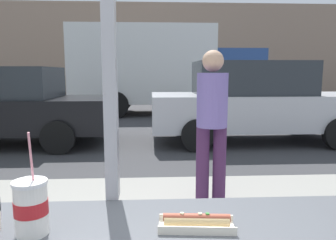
{
  "coord_description": "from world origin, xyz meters",
  "views": [
    {
      "loc": [
        0.16,
        -1.19,
        1.52
      ],
      "look_at": [
        0.32,
        1.85,
        1.07
      ],
      "focal_mm": 34.41,
      "sensor_mm": 36.0,
      "label": 1
    }
  ],
  "objects": [
    {
      "name": "window_wall",
      "position": [
        0.0,
        0.08,
        1.77
      ],
      "size": [
        2.85,
        0.2,
        2.9
      ],
      "color": "#423D38",
      "rests_on": "ground"
    },
    {
      "name": "pedestrian",
      "position": [
        0.79,
        2.1,
        1.05
      ],
      "size": [
        0.32,
        0.32,
        1.63
      ],
      "color": "#432348",
      "rests_on": "sidewalk_strip"
    },
    {
      "name": "box_truck",
      "position": [
        0.56,
        10.77,
        1.69
      ],
      "size": [
        6.8,
        2.44,
        3.15
      ],
      "color": "silver",
      "rests_on": "ground"
    },
    {
      "name": "ground_plane",
      "position": [
        0.0,
        8.0,
        0.0
      ],
      "size": [
        60.0,
        60.0,
        0.0
      ],
      "primitive_type": "plane",
      "color": "#38383A"
    },
    {
      "name": "parked_car_silver",
      "position": [
        2.42,
        5.73,
        0.89
      ],
      "size": [
        4.57,
        1.89,
        1.76
      ],
      "color": "#BCBCC1",
      "rests_on": "ground"
    },
    {
      "name": "building_facade_far",
      "position": [
        0.0,
        18.55,
        2.76
      ],
      "size": [
        28.0,
        1.2,
        5.52
      ],
      "primitive_type": "cube",
      "color": "gray",
      "rests_on": "ground"
    },
    {
      "name": "soda_cup_left",
      "position": [
        -0.22,
        -0.22,
        1.1
      ],
      "size": [
        0.11,
        0.11,
        0.33
      ],
      "color": "white",
      "rests_on": "window_counter"
    },
    {
      "name": "parked_car_black",
      "position": [
        -3.0,
        5.73,
        0.84
      ],
      "size": [
        4.54,
        2.0,
        1.64
      ],
      "color": "black",
      "rests_on": "ground"
    },
    {
      "name": "sidewalk_strip",
      "position": [
        0.0,
        1.6,
        0.06
      ],
      "size": [
        16.0,
        2.8,
        0.12
      ],
      "primitive_type": "cube",
      "color": "gray",
      "rests_on": "ground"
    },
    {
      "name": "hotdog_tray_near",
      "position": [
        0.3,
        -0.21,
        1.04
      ],
      "size": [
        0.26,
        0.11,
        0.05
      ],
      "color": "beige",
      "rests_on": "window_counter"
    }
  ]
}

